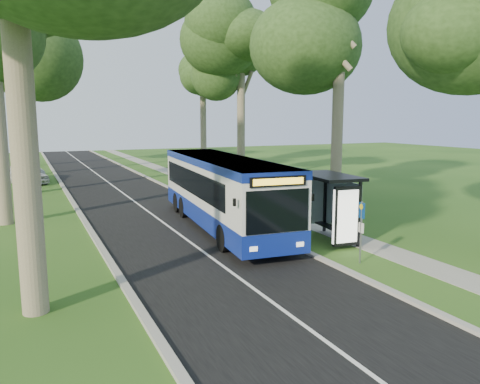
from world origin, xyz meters
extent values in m
plane|color=#264E18|center=(0.00, 0.00, 0.00)|extent=(120.00, 120.00, 0.00)
cube|color=black|center=(-3.50, 10.00, 0.01)|extent=(7.00, 100.00, 0.02)
cube|color=#9E9B93|center=(0.00, 10.00, 0.06)|extent=(0.25, 100.00, 0.12)
cube|color=#9E9B93|center=(-7.00, 10.00, 0.06)|extent=(0.25, 100.00, 0.12)
cube|color=white|center=(-3.50, 10.00, 0.02)|extent=(0.12, 100.00, 0.00)
cube|color=gray|center=(3.00, 10.00, 0.01)|extent=(1.50, 100.00, 0.02)
cube|color=silver|center=(-1.26, 2.84, 1.83)|extent=(3.64, 12.55, 2.94)
cube|color=navy|center=(-1.26, 2.84, 0.77)|extent=(3.67, 12.58, 0.82)
cube|color=navy|center=(-1.26, 2.84, 3.13)|extent=(3.67, 12.58, 0.33)
cube|color=black|center=(-1.26, -3.37, 1.96)|extent=(2.32, 0.25, 1.50)
cube|color=yellow|center=(-1.26, -3.40, 2.99)|extent=(1.85, 0.18, 0.23)
cube|color=black|center=(-1.26, -3.30, 0.52)|extent=(2.48, 0.33, 0.31)
cylinder|color=black|center=(-2.43, -0.98, 0.54)|extent=(0.38, 1.09, 1.07)
cylinder|color=black|center=(-0.09, -0.98, 0.54)|extent=(0.38, 1.09, 1.07)
cylinder|color=black|center=(-2.43, 6.45, 0.54)|extent=(0.38, 1.09, 1.07)
cylinder|color=black|center=(-0.09, 6.45, 0.54)|extent=(0.38, 1.09, 1.07)
cylinder|color=gray|center=(1.07, -4.22, 1.11)|extent=(0.07, 0.07, 2.22)
cube|color=navy|center=(1.07, -4.22, 1.91)|extent=(0.07, 0.31, 0.55)
cylinder|color=yellow|center=(1.03, -4.22, 2.04)|extent=(0.03, 0.20, 0.20)
cube|color=white|center=(1.07, -4.22, 1.29)|extent=(0.08, 0.27, 0.36)
cube|color=black|center=(2.51, -2.45, 1.33)|extent=(0.12, 0.12, 2.66)
cube|color=black|center=(2.51, 0.27, 1.33)|extent=(0.12, 0.12, 2.66)
cube|color=black|center=(1.85, -1.09, 2.73)|extent=(2.07, 3.41, 0.13)
cube|color=silver|center=(2.60, -1.09, 1.44)|extent=(0.31, 2.71, 2.13)
cube|color=black|center=(1.85, -2.58, 1.33)|extent=(1.13, 0.28, 2.34)
cube|color=white|center=(1.85, -2.66, 1.33)|extent=(0.90, 0.11, 2.08)
cube|color=black|center=(2.17, -0.77, 0.48)|extent=(0.59, 1.95, 0.06)
cylinder|color=black|center=(1.68, 8.10, 0.51)|extent=(0.56, 0.56, 1.02)
cylinder|color=black|center=(1.68, 8.10, 1.04)|extent=(0.61, 0.61, 0.06)
imported|color=silver|center=(-9.33, 22.97, 0.75)|extent=(3.38, 4.74, 1.50)
imported|color=#989A9F|center=(-9.32, 24.86, 0.77)|extent=(2.68, 4.90, 1.53)
cylinder|color=#7A6B56|center=(-9.50, -4.00, 5.46)|extent=(0.67, 0.67, 10.92)
cylinder|color=#7A6B56|center=(-9.00, 18.00, 5.59)|extent=(0.68, 0.68, 11.19)
ellipsoid|color=#254119|center=(-9.00, 18.00, 11.51)|extent=(5.20, 5.20, 7.67)
cylinder|color=#7A6B56|center=(-11.00, 28.00, 6.57)|extent=(0.74, 0.74, 13.13)
cylinder|color=#7A6B56|center=(-8.50, 38.00, 6.00)|extent=(0.70, 0.70, 11.99)
ellipsoid|color=#254119|center=(-8.50, 38.00, 12.34)|extent=(5.20, 5.20, 8.22)
cylinder|color=#7A6B56|center=(7.50, 6.00, 5.48)|extent=(0.67, 0.67, 10.96)
ellipsoid|color=#254119|center=(7.50, 6.00, 11.27)|extent=(5.20, 5.20, 7.51)
cylinder|color=#7A6B56|center=(6.80, 18.00, 5.03)|extent=(0.65, 0.65, 10.07)
ellipsoid|color=#254119|center=(6.80, 18.00, 10.35)|extent=(5.20, 5.20, 6.90)
cylinder|color=#7A6B56|center=(8.00, 30.00, 5.00)|extent=(0.65, 0.65, 9.99)
ellipsoid|color=#254119|center=(8.00, 30.00, 10.28)|extent=(5.20, 5.20, 6.85)
camera|label=1|loc=(-9.54, -16.94, 5.10)|focal=35.00mm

